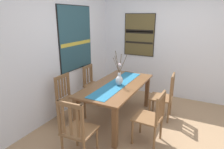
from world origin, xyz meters
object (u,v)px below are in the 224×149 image
at_px(centerpiece_vase, 119,79).
at_px(painting_on_back_wall, 76,38).
at_px(chair_1, 164,96).
at_px(chair_4, 151,117).
at_px(chair_0, 68,97).
at_px(painting_on_side_wall, 139,35).
at_px(chair_2, 93,84).
at_px(dining_table, 117,89).
at_px(chair_3, 77,130).

xyz_separation_m(centerpiece_vase, painting_on_back_wall, (0.33, 1.20, 0.65)).
distance_m(chair_1, chair_4, 0.91).
relative_size(chair_0, painting_on_side_wall, 0.86).
bearing_deg(chair_2, chair_0, -178.39).
relative_size(centerpiece_vase, painting_on_back_wall, 0.47).
distance_m(dining_table, chair_4, 0.93).
relative_size(chair_2, chair_4, 1.01).
height_order(chair_0, painting_on_side_wall, painting_on_side_wall).
xyz_separation_m(centerpiece_vase, chair_0, (-0.42, 0.88, -0.38)).
height_order(chair_3, painting_on_side_wall, painting_on_side_wall).
height_order(chair_2, chair_4, chair_2).
height_order(chair_0, painting_on_back_wall, painting_on_back_wall).
xyz_separation_m(chair_2, painting_on_side_wall, (1.18, -0.68, 1.05)).
height_order(centerpiece_vase, painting_on_side_wall, painting_on_side_wall).
xyz_separation_m(centerpiece_vase, chair_3, (-1.24, 0.06, -0.38)).
height_order(chair_2, painting_on_back_wall, painting_on_back_wall).
distance_m(chair_1, chair_2, 1.65).
bearing_deg(painting_on_back_wall, chair_3, -144.06).
bearing_deg(chair_0, centerpiece_vase, -64.26).
relative_size(chair_1, chair_2, 1.05).
relative_size(chair_0, painting_on_back_wall, 0.67).
bearing_deg(dining_table, chair_4, -118.40).
bearing_deg(painting_on_side_wall, dining_table, -174.22).
distance_m(painting_on_back_wall, painting_on_side_wall, 1.67).
relative_size(chair_2, painting_on_side_wall, 0.83).
bearing_deg(chair_4, centerpiece_vase, 61.81).
height_order(chair_3, painting_on_back_wall, painting_on_back_wall).
bearing_deg(chair_0, dining_table, -60.75).
xyz_separation_m(dining_table, chair_0, (-0.46, 0.82, -0.15)).
height_order(dining_table, chair_3, chair_3).
height_order(centerpiece_vase, chair_0, centerpiece_vase).
xyz_separation_m(dining_table, chair_1, (0.47, -0.81, -0.16)).
distance_m(chair_0, painting_on_back_wall, 1.32).
bearing_deg(painting_on_back_wall, painting_on_side_wall, -35.79).
distance_m(centerpiece_vase, chair_3, 1.30).
relative_size(chair_0, chair_1, 0.99).
relative_size(painting_on_back_wall, painting_on_side_wall, 1.29).
relative_size(dining_table, painting_on_back_wall, 1.32).
bearing_deg(chair_4, dining_table, 61.60).
xyz_separation_m(centerpiece_vase, chair_1, (0.50, -0.75, -0.39)).
height_order(dining_table, chair_1, chair_1).
xyz_separation_m(painting_on_back_wall, painting_on_side_wall, (1.35, -0.98, -0.00)).
bearing_deg(chair_1, chair_0, 119.71).
distance_m(chair_0, chair_3, 1.15).
bearing_deg(chair_1, chair_3, 155.12).
distance_m(dining_table, chair_2, 0.98).
bearing_deg(chair_2, painting_on_side_wall, -29.94).
height_order(dining_table, chair_2, chair_2).
xyz_separation_m(chair_1, chair_3, (-1.74, 0.81, 0.00)).
bearing_deg(chair_4, chair_3, 135.90).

